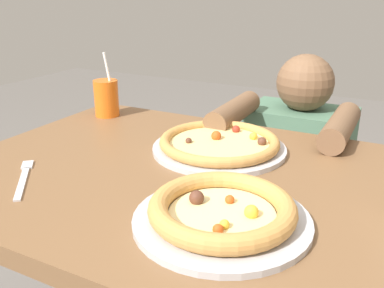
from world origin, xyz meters
TOP-DOWN VIEW (x-y plane):
  - dining_table at (0.00, 0.00)m, footprint 1.11×0.78m
  - pizza_near at (0.14, -0.16)m, footprint 0.31×0.31m
  - pizza_far at (-0.01, 0.15)m, footprint 0.33×0.33m
  - drink_cup_colored at (-0.45, 0.27)m, footprint 0.08×0.08m
  - fork at (-0.32, -0.19)m, footprint 0.15×0.16m
  - diner_seated at (0.09, 0.60)m, footprint 0.38×0.51m

SIDE VIEW (x-z plane):
  - diner_seated at x=0.09m, z-range -0.03..0.91m
  - dining_table at x=0.00m, z-range 0.25..1.00m
  - fork at x=-0.32m, z-range 0.75..0.75m
  - pizza_far at x=-0.01m, z-range 0.75..0.79m
  - pizza_near at x=0.14m, z-range 0.75..0.80m
  - drink_cup_colored at x=-0.45m, z-range 0.71..0.91m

